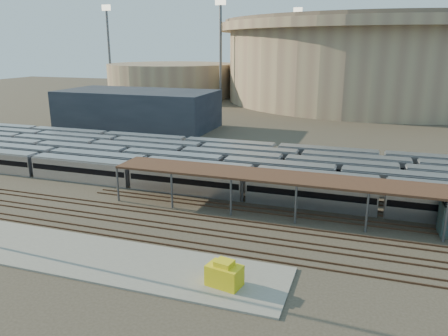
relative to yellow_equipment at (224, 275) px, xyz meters
name	(u,v)px	position (x,y,z in m)	size (l,w,h in m)	color
ground	(165,210)	(-14.08, 16.00, -1.20)	(420.00, 420.00, 0.00)	#383026
apron	(62,252)	(-19.08, 1.00, -1.10)	(50.00, 9.00, 0.20)	gray
subway_trains	(212,164)	(-13.86, 34.50, 0.60)	(130.86, 23.90, 3.60)	#BAB9BE
inspection_shed	(334,183)	(7.92, 20.00, 3.78)	(60.30, 6.00, 5.30)	#525257
empty_tracks	(147,223)	(-14.08, 11.00, -1.11)	(170.00, 9.62, 0.18)	#4C3323
stadium	(374,59)	(10.92, 156.00, 15.27)	(124.00, 124.00, 32.50)	gray
secondary_arena	(172,80)	(-74.08, 146.00, 5.80)	(56.00, 56.00, 14.00)	gray
service_building	(138,109)	(-49.08, 71.00, 3.80)	(42.00, 20.00, 10.00)	#1E232D
floodlight_0	(221,48)	(-44.08, 126.00, 19.45)	(4.00, 1.00, 38.40)	#525257
floodlight_1	(109,48)	(-99.08, 136.00, 19.45)	(4.00, 1.00, 38.40)	#525257
floodlight_3	(296,48)	(-24.08, 176.00, 19.45)	(4.00, 1.00, 38.40)	#525257
yellow_equipment	(224,275)	(0.00, 0.00, 0.00)	(3.21, 2.00, 2.00)	gold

